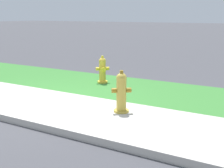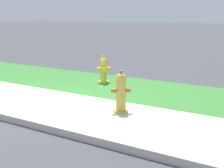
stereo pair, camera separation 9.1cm
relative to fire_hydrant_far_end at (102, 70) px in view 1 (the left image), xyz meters
name	(u,v)px [view 1 (the left image)]	position (x,y,z in m)	size (l,w,h in m)	color
ground_plane	(47,105)	(0.16, -2.32, -0.35)	(120.00, 120.00, 0.00)	#424247
sidewalk_pavement	(47,105)	(0.16, -2.32, -0.34)	(18.00, 1.94, 0.01)	#BCB7AD
grass_verge	(104,85)	(0.16, -0.18, -0.34)	(18.00, 2.34, 0.01)	#387A33
street_curb	(5,117)	(0.16, -3.37, -0.29)	(18.00, 0.16, 0.12)	#BCB7AD
fire_hydrant_far_end	(102,70)	(0.00, 0.00, 0.00)	(0.33, 0.33, 0.72)	gold
fire_hydrant_by_grass_verge	(121,92)	(1.67, -1.97, 0.04)	(0.34, 0.33, 0.79)	gold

